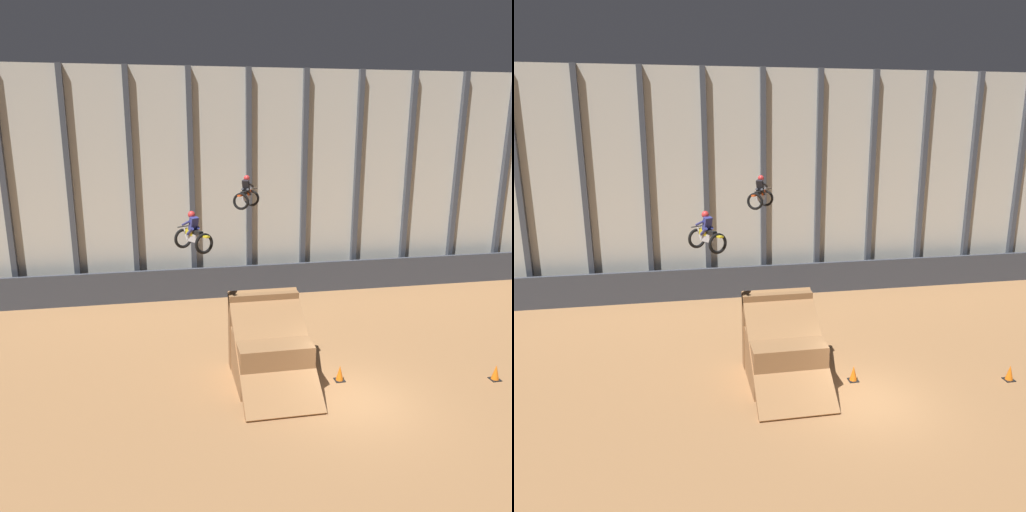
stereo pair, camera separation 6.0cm
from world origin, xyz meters
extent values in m
plane|color=#996B42|center=(0.00, 0.00, 0.00)|extent=(60.00, 60.00, 0.00)
cube|color=beige|center=(0.00, 12.36, 5.94)|extent=(32.00, 0.12, 11.88)
cube|color=#3D424C|center=(-13.68, 12.16, 5.94)|extent=(0.28, 0.28, 11.88)
cube|color=#3D424C|center=(-10.64, 12.16, 5.94)|extent=(0.28, 0.28, 11.88)
cube|color=#3D424C|center=(-7.60, 12.16, 5.94)|extent=(0.28, 0.28, 11.88)
cube|color=#3D424C|center=(-4.56, 12.16, 5.94)|extent=(0.28, 0.28, 11.88)
cube|color=#3D424C|center=(-1.52, 12.16, 5.94)|extent=(0.28, 0.28, 11.88)
cube|color=#3D424C|center=(1.52, 12.16, 5.94)|extent=(0.28, 0.28, 11.88)
cube|color=#3D424C|center=(4.56, 12.16, 5.94)|extent=(0.28, 0.28, 11.88)
cube|color=#3D424C|center=(7.60, 12.16, 5.94)|extent=(0.28, 0.28, 11.88)
cube|color=#3D424C|center=(10.64, 12.16, 5.94)|extent=(0.28, 0.28, 11.88)
cube|color=#3D424C|center=(13.68, 12.16, 5.94)|extent=(0.28, 0.28, 11.88)
cube|color=#383D47|center=(0.00, 11.35, 0.85)|extent=(31.36, 0.20, 1.69)
cube|color=olive|center=(-2.52, 2.10, 0.88)|extent=(2.60, 2.84, 1.76)
cube|color=olive|center=(-2.52, 3.28, 1.46)|extent=(2.65, 0.50, 2.93)
cube|color=#996B42|center=(-2.52, 1.49, 1.46)|extent=(2.65, 4.18, 3.09)
torus|color=black|center=(-5.41, 3.81, 5.02)|extent=(0.71, 0.47, 0.73)
torus|color=black|center=(-4.75, 2.58, 5.09)|extent=(0.71, 0.47, 0.73)
cube|color=#B7B7BC|center=(-5.06, 3.16, 5.18)|extent=(0.41, 0.55, 0.30)
cube|color=yellow|center=(-5.15, 3.32, 5.37)|extent=(0.39, 0.49, 0.26)
cube|color=black|center=(-4.96, 2.96, 5.41)|extent=(0.41, 0.57, 0.15)
cube|color=yellow|center=(-4.71, 2.50, 5.35)|extent=(0.29, 0.39, 0.08)
cylinder|color=#B7B7BC|center=(-5.33, 3.66, 5.27)|extent=(0.18, 0.27, 0.52)
cylinder|color=black|center=(-5.32, 3.64, 5.51)|extent=(0.59, 0.37, 0.04)
cube|color=navy|center=(-5.06, 3.15, 5.68)|extent=(0.39, 0.40, 0.53)
sphere|color=red|center=(-5.11, 3.25, 5.99)|extent=(0.36, 0.36, 0.27)
cylinder|color=navy|center=(-5.19, 3.14, 5.41)|extent=(0.29, 0.40, 0.34)
cylinder|color=navy|center=(-4.97, 3.25, 5.41)|extent=(0.29, 0.40, 0.34)
cylinder|color=navy|center=(-5.31, 3.29, 5.69)|extent=(0.31, 0.49, 0.27)
cylinder|color=navy|center=(-5.03, 3.44, 5.69)|extent=(0.31, 0.49, 0.27)
torus|color=black|center=(-2.12, 7.99, 5.83)|extent=(0.70, 0.47, 0.73)
torus|color=black|center=(-2.80, 6.76, 5.88)|extent=(0.70, 0.47, 0.73)
cube|color=#B7B7BC|center=(-2.48, 7.34, 5.97)|extent=(0.41, 0.55, 0.30)
cube|color=#E54C19|center=(-2.40, 7.49, 6.17)|extent=(0.39, 0.49, 0.26)
cube|color=black|center=(-2.59, 7.14, 6.20)|extent=(0.41, 0.57, 0.14)
cube|color=#E54C19|center=(-2.85, 6.68, 6.14)|extent=(0.30, 0.38, 0.07)
cylinder|color=#B7B7BC|center=(-2.21, 7.84, 6.07)|extent=(0.18, 0.27, 0.53)
cylinder|color=black|center=(-2.22, 7.81, 6.32)|extent=(0.60, 0.33, 0.04)
cube|color=black|center=(-2.49, 7.32, 6.47)|extent=(0.40, 0.41, 0.53)
sphere|color=red|center=(-2.44, 7.42, 6.79)|extent=(0.36, 0.36, 0.27)
cylinder|color=black|center=(-2.57, 7.43, 6.21)|extent=(0.29, 0.40, 0.34)
cylinder|color=black|center=(-2.36, 7.31, 6.21)|extent=(0.29, 0.40, 0.34)
cylinder|color=black|center=(-2.51, 7.61, 6.49)|extent=(0.32, 0.49, 0.27)
cylinder|color=black|center=(-2.23, 7.46, 6.49)|extent=(0.32, 0.49, 0.27)
cube|color=black|center=(-0.04, 1.47, 0.01)|extent=(0.36, 0.36, 0.03)
cone|color=orange|center=(-0.04, 1.47, 0.31)|extent=(0.28, 0.28, 0.55)
cube|color=black|center=(5.58, 0.47, 0.01)|extent=(0.36, 0.36, 0.03)
cone|color=orange|center=(5.58, 0.47, 0.31)|extent=(0.28, 0.28, 0.55)
camera|label=1|loc=(-6.07, -14.14, 9.04)|focal=35.00mm
camera|label=2|loc=(-6.01, -14.15, 9.04)|focal=35.00mm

